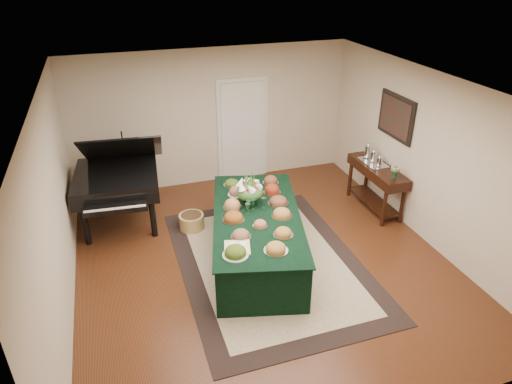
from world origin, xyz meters
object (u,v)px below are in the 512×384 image
object	(u,v)px
buffet_table	(257,236)
grand_piano	(117,179)
mahogany_sideboard	(377,176)
floral_centerpiece	(250,189)

from	to	relation	value
buffet_table	grand_piano	xyz separation A→B (m)	(-1.91, 1.73, 0.45)
grand_piano	mahogany_sideboard	world-z (taller)	grand_piano
buffet_table	mahogany_sideboard	world-z (taller)	mahogany_sideboard
floral_centerpiece	grand_piano	size ratio (longest dim) A/B	0.24
buffet_table	grand_piano	world-z (taller)	grand_piano
floral_centerpiece	mahogany_sideboard	bearing A→B (deg)	9.32
grand_piano	buffet_table	bearing A→B (deg)	-42.29
buffet_table	floral_centerpiece	size ratio (longest dim) A/B	7.01
buffet_table	floral_centerpiece	bearing A→B (deg)	88.89
mahogany_sideboard	floral_centerpiece	bearing A→B (deg)	-170.68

